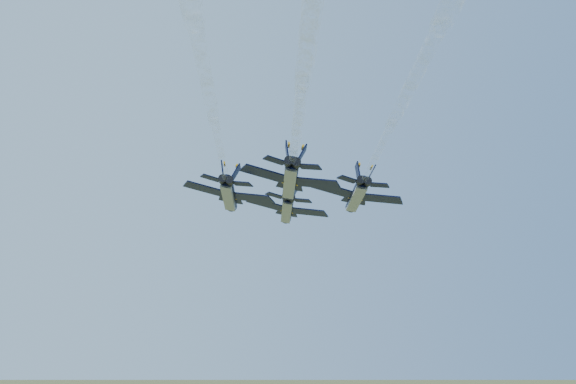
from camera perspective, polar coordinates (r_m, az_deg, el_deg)
name	(u,v)px	position (r m, az deg, el deg)	size (l,w,h in m)	color
jet_lead	(287,209)	(115.90, -0.08, -1.55)	(14.03, 19.34, 4.84)	black
jet_left	(229,195)	(103.81, -5.24, -0.26)	(14.03, 19.34, 4.84)	black
jet_right	(356,196)	(104.77, 6.11, -0.35)	(14.03, 19.34, 4.84)	black
jet_slot	(290,180)	(93.30, 0.20, 1.04)	(14.03, 19.34, 4.84)	black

